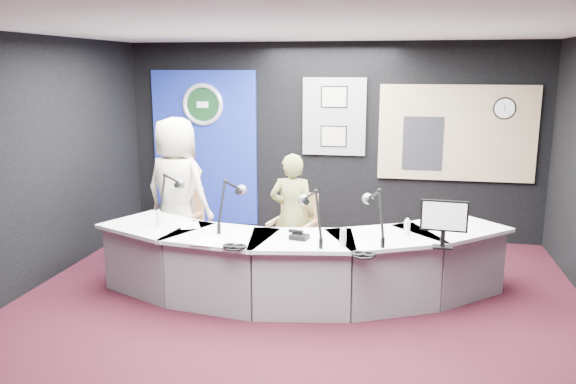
% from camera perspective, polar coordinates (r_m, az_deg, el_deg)
% --- Properties ---
extents(ground, '(6.00, 6.00, 0.00)m').
position_cam_1_polar(ground, '(5.90, 0.44, -12.24)').
color(ground, black).
rests_on(ground, ground).
extents(ceiling, '(6.00, 6.00, 0.02)m').
position_cam_1_polar(ceiling, '(5.38, 0.49, 16.05)').
color(ceiling, silver).
rests_on(ceiling, ground).
extents(wall_back, '(6.00, 0.02, 2.80)m').
position_cam_1_polar(wall_back, '(8.40, 4.22, 5.07)').
color(wall_back, black).
rests_on(wall_back, ground).
extents(wall_front, '(6.00, 0.02, 2.80)m').
position_cam_1_polar(wall_front, '(2.69, -11.54, -10.82)').
color(wall_front, black).
rests_on(wall_front, ground).
extents(wall_left, '(0.02, 6.00, 2.80)m').
position_cam_1_polar(wall_left, '(6.69, -25.72, 2.06)').
color(wall_left, black).
rests_on(wall_left, ground).
extents(broadcast_desk, '(4.50, 1.90, 0.75)m').
position_cam_1_polar(broadcast_desk, '(6.27, 0.92, -7.03)').
color(broadcast_desk, silver).
rests_on(broadcast_desk, ground).
extents(backdrop_panel, '(1.60, 0.05, 2.30)m').
position_cam_1_polar(backdrop_panel, '(8.82, -8.21, 4.33)').
color(backdrop_panel, navy).
rests_on(backdrop_panel, wall_back).
extents(agency_seal, '(0.63, 0.07, 0.63)m').
position_cam_1_polar(agency_seal, '(8.71, -8.43, 8.53)').
color(agency_seal, silver).
rests_on(agency_seal, backdrop_panel).
extents(seal_center, '(0.48, 0.01, 0.48)m').
position_cam_1_polar(seal_center, '(8.72, -8.42, 8.54)').
color(seal_center, '#0E3315').
rests_on(seal_center, backdrop_panel).
extents(pinboard, '(0.90, 0.04, 1.10)m').
position_cam_1_polar(pinboard, '(8.33, 4.58, 7.43)').
color(pinboard, slate).
rests_on(pinboard, wall_back).
extents(framed_photo_upper, '(0.34, 0.02, 0.27)m').
position_cam_1_polar(framed_photo_upper, '(8.28, 4.59, 9.34)').
color(framed_photo_upper, gray).
rests_on(framed_photo_upper, pinboard).
extents(framed_photo_lower, '(0.34, 0.02, 0.27)m').
position_cam_1_polar(framed_photo_lower, '(8.33, 4.52, 5.49)').
color(framed_photo_lower, gray).
rests_on(framed_photo_lower, pinboard).
extents(booth_window_frame, '(2.12, 0.06, 1.32)m').
position_cam_1_polar(booth_window_frame, '(8.33, 16.31, 5.59)').
color(booth_window_frame, '#A08564').
rests_on(booth_window_frame, wall_back).
extents(booth_glow, '(2.00, 0.02, 1.20)m').
position_cam_1_polar(booth_glow, '(8.32, 16.31, 5.59)').
color(booth_glow, '#FFC7A1').
rests_on(booth_glow, booth_window_frame).
extents(equipment_rack, '(0.55, 0.02, 0.75)m').
position_cam_1_polar(equipment_rack, '(8.29, 13.16, 4.69)').
color(equipment_rack, black).
rests_on(equipment_rack, booth_window_frame).
extents(wall_clock, '(0.28, 0.01, 0.28)m').
position_cam_1_polar(wall_clock, '(8.35, 20.61, 7.74)').
color(wall_clock, white).
rests_on(wall_clock, booth_window_frame).
extents(armchair_left, '(0.69, 0.69, 1.03)m').
position_cam_1_polar(armchair_left, '(7.40, -10.80, -3.08)').
color(armchair_left, '#9F6E48').
rests_on(armchair_left, ground).
extents(armchair_right, '(0.58, 0.58, 0.86)m').
position_cam_1_polar(armchair_right, '(6.92, 0.42, -4.68)').
color(armchair_right, '#9F6E48').
rests_on(armchair_right, ground).
extents(draped_jacket, '(0.51, 0.21, 0.70)m').
position_cam_1_polar(draped_jacket, '(7.62, -10.68, -1.82)').
color(draped_jacket, gray).
rests_on(draped_jacket, armchair_left).
extents(person_man, '(1.03, 0.82, 1.85)m').
position_cam_1_polar(person_man, '(7.30, -10.93, 0.04)').
color(person_man, beige).
rests_on(person_man, ground).
extents(person_woman, '(0.54, 0.35, 1.46)m').
position_cam_1_polar(person_woman, '(6.84, 0.43, -2.24)').
color(person_woman, olive).
rests_on(person_woman, ground).
extents(computer_monitor, '(0.43, 0.06, 0.29)m').
position_cam_1_polar(computer_monitor, '(5.65, 15.16, -2.27)').
color(computer_monitor, black).
rests_on(computer_monitor, broadcast_desk).
extents(desk_phone, '(0.20, 0.17, 0.04)m').
position_cam_1_polar(desk_phone, '(5.81, 1.13, -4.44)').
color(desk_phone, black).
rests_on(desk_phone, broadcast_desk).
extents(headphones_near, '(0.24, 0.24, 0.04)m').
position_cam_1_polar(headphones_near, '(5.35, 7.49, -6.10)').
color(headphones_near, black).
rests_on(headphones_near, broadcast_desk).
extents(headphones_far, '(0.22, 0.22, 0.04)m').
position_cam_1_polar(headphones_far, '(5.55, -5.29, -5.37)').
color(headphones_far, black).
rests_on(headphones_far, broadcast_desk).
extents(paper_stack, '(0.30, 0.34, 0.00)m').
position_cam_1_polar(paper_stack, '(6.39, -9.67, -3.27)').
color(paper_stack, white).
rests_on(paper_stack, broadcast_desk).
extents(notepad, '(0.24, 0.32, 0.00)m').
position_cam_1_polar(notepad, '(5.80, -8.04, -4.83)').
color(notepad, white).
rests_on(notepad, broadcast_desk).
extents(boom_mic_a, '(0.16, 0.74, 0.60)m').
position_cam_1_polar(boom_mic_a, '(6.70, -11.56, -0.00)').
color(boom_mic_a, black).
rests_on(boom_mic_a, broadcast_desk).
extents(boom_mic_b, '(0.20, 0.74, 0.60)m').
position_cam_1_polar(boom_mic_b, '(6.24, -5.70, -0.72)').
color(boom_mic_b, black).
rests_on(boom_mic_b, broadcast_desk).
extents(boom_mic_c, '(0.38, 0.68, 0.60)m').
position_cam_1_polar(boom_mic_c, '(5.74, 2.37, -1.82)').
color(boom_mic_c, black).
rests_on(boom_mic_c, broadcast_desk).
extents(boom_mic_d, '(0.31, 0.71, 0.60)m').
position_cam_1_polar(boom_mic_d, '(5.83, 8.61, -1.72)').
color(boom_mic_d, black).
rests_on(boom_mic_d, broadcast_desk).
extents(water_bottles, '(2.71, 0.54, 0.18)m').
position_cam_1_polar(water_bottles, '(5.93, -1.19, -3.43)').
color(water_bottles, silver).
rests_on(water_bottles, broadcast_desk).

